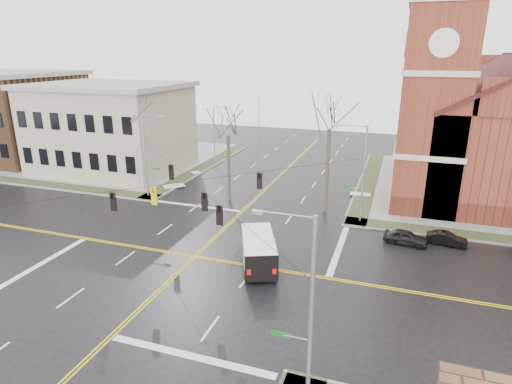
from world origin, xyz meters
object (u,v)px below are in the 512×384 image
(parked_car_a, at_px, (406,237))
(tree_nw_far, at_px, (141,116))
(signal_pole_nw, at_px, (146,153))
(parked_car_b, at_px, (447,239))
(tree_nw_near, at_px, (228,132))
(tree_ne, at_px, (330,124))
(streetlight_north_b, at_px, (260,114))
(signal_pole_ne, at_px, (362,171))
(signal_pole_se, at_px, (307,307))
(cargo_van, at_px, (258,248))
(church, at_px, (506,119))
(streetlight_north_a, at_px, (215,132))

(parked_car_a, bearing_deg, tree_nw_far, 85.46)
(signal_pole_nw, xyz_separation_m, parked_car_b, (30.15, -2.77, -4.42))
(signal_pole_nw, bearing_deg, tree_nw_near, 13.09)
(parked_car_a, relative_size, tree_ne, 0.29)
(streetlight_north_b, bearing_deg, signal_pole_ne, -58.95)
(signal_pole_ne, xyz_separation_m, tree_nw_near, (-13.95, 2.02, 2.49))
(streetlight_north_b, bearing_deg, tree_nw_near, -76.89)
(signal_pole_nw, relative_size, tree_nw_far, 0.77)
(signal_pole_se, bearing_deg, streetlight_north_b, 110.27)
(cargo_van, xyz_separation_m, tree_ne, (2.77, 12.98, 7.50))
(signal_pole_ne, height_order, signal_pole_se, same)
(church, relative_size, signal_pole_ne, 3.06)
(tree_nw_far, distance_m, tree_ne, 21.31)
(cargo_van, bearing_deg, signal_pole_se, -85.33)
(tree_nw_near, bearing_deg, tree_ne, -0.66)
(tree_ne, bearing_deg, tree_nw_near, 179.34)
(church, height_order, parked_car_b, church)
(cargo_van, distance_m, parked_car_b, 16.07)
(church, height_order, streetlight_north_a, church)
(parked_car_b, distance_m, tree_ne, 14.52)
(streetlight_north_a, height_order, parked_car_a, streetlight_north_a)
(church, xyz_separation_m, tree_ne, (-16.90, -11.38, 0.40))
(church, distance_m, tree_ne, 20.38)
(signal_pole_se, relative_size, tree_nw_far, 0.77)
(parked_car_b, bearing_deg, signal_pole_nw, 92.10)
(streetlight_north_b, xyz_separation_m, tree_ne, (18.52, -34.60, 4.37))
(signal_pole_se, distance_m, cargo_van, 13.92)
(cargo_van, bearing_deg, church, 28.19)
(tree_nw_far, relative_size, tree_nw_near, 1.14)
(tree_nw_near, bearing_deg, tree_nw_far, 176.44)
(tree_ne, bearing_deg, signal_pole_nw, -174.34)
(signal_pole_ne, distance_m, tree_nw_near, 14.31)
(tree_ne, bearing_deg, signal_pole_ne, -28.84)
(cargo_van, distance_m, tree_nw_far, 24.16)
(streetlight_north_a, bearing_deg, signal_pole_se, -60.91)
(church, height_order, tree_ne, church)
(church, bearing_deg, signal_pole_se, -110.33)
(signal_pole_nw, height_order, streetlight_north_a, signal_pole_nw)
(tree_ne, bearing_deg, parked_car_a, -35.96)
(streetlight_north_a, xyz_separation_m, tree_ne, (18.52, -14.60, 4.37))
(streetlight_north_a, xyz_separation_m, tree_nw_far, (-2.77, -13.81, 4.01))
(streetlight_north_a, xyz_separation_m, cargo_van, (15.75, -27.58, -3.12))
(signal_pole_ne, xyz_separation_m, cargo_van, (-6.22, -11.08, -3.61))
(cargo_van, bearing_deg, streetlight_north_a, 96.84)
(parked_car_b, xyz_separation_m, tree_nw_near, (-21.46, 4.79, 6.91))
(signal_pole_se, bearing_deg, church, 69.67)
(signal_pole_se, relative_size, cargo_van, 1.41)
(streetlight_north_a, relative_size, parked_car_a, 2.25)
(streetlight_north_a, xyz_separation_m, parked_car_a, (26.25, -20.21, -3.86))
(streetlight_north_b, height_order, parked_car_b, streetlight_north_b)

